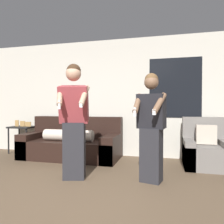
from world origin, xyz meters
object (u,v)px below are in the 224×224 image
side_table (23,130)px  person_right (151,127)px  couch (72,144)px  armchair (206,150)px  person_left (74,120)px

side_table → person_right: 3.53m
couch → armchair: (2.78, -0.07, 0.00)m
armchair → couch: bearing=178.5°
person_left → armchair: bearing=30.5°
armchair → person_right: person_right is taller
side_table → armchair: bearing=-3.8°
person_right → couch: bearing=147.6°
couch → person_left: bearing=-64.1°
side_table → person_left: person_left is taller
couch → person_right: 2.23m
side_table → person_left: size_ratio=0.45×
couch → side_table: 1.45m
person_left → person_right: 1.20m
person_left → side_table: bearing=143.3°
armchair → side_table: bearing=176.2°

